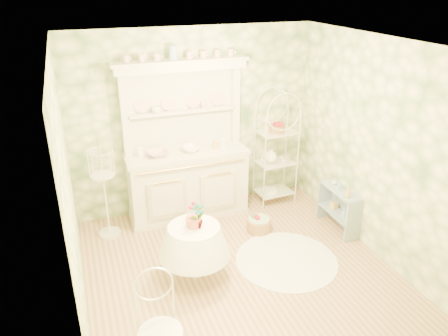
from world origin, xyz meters
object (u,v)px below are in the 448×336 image
object	(u,v)px
bakers_rack	(276,147)
round_table	(195,256)
floor_basket	(259,224)
birdcage_stand	(105,191)
side_shelf	(339,209)
kitchen_dresser	(186,143)

from	to	relation	value
bakers_rack	round_table	world-z (taller)	bakers_rack
bakers_rack	round_table	size ratio (longest dim) A/B	2.87
round_table	floor_basket	xyz separation A→B (m)	(1.14, 0.71, -0.21)
round_table	birdcage_stand	bearing A→B (deg)	122.52
bakers_rack	floor_basket	bearing A→B (deg)	-132.31
side_shelf	floor_basket	world-z (taller)	side_shelf
birdcage_stand	floor_basket	bearing A→B (deg)	-17.33
side_shelf	birdcage_stand	distance (m)	3.24
kitchen_dresser	birdcage_stand	distance (m)	1.30
kitchen_dresser	birdcage_stand	world-z (taller)	kitchen_dresser
kitchen_dresser	side_shelf	world-z (taller)	kitchen_dresser
round_table	floor_basket	world-z (taller)	round_table
kitchen_dresser	birdcage_stand	xyz separation A→B (m)	(-1.20, -0.19, -0.46)
bakers_rack	side_shelf	distance (m)	1.33
round_table	birdcage_stand	xyz separation A→B (m)	(-0.85, 1.33, 0.37)
kitchen_dresser	bakers_rack	xyz separation A→B (m)	(1.40, -0.04, -0.24)
kitchen_dresser	floor_basket	distance (m)	1.54
floor_basket	side_shelf	bearing A→B (deg)	-16.09
side_shelf	floor_basket	xyz separation A→B (m)	(-1.08, 0.31, -0.21)
kitchen_dresser	side_shelf	bearing A→B (deg)	-30.86
side_shelf	kitchen_dresser	bearing A→B (deg)	141.60
bakers_rack	birdcage_stand	xyz separation A→B (m)	(-2.60, -0.15, -0.22)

